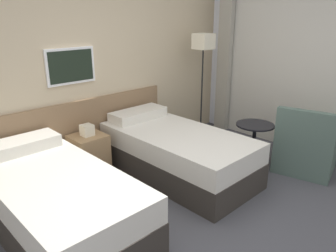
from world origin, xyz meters
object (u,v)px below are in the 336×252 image
object	(u,v)px
bed_near_door	(56,201)
nightstand	(89,155)
armchair	(306,149)
floor_lamp	(203,50)
bed_near_window	(176,152)
side_table	(254,136)

from	to	relation	value
bed_near_door	nightstand	size ratio (longest dim) A/B	2.95
bed_near_door	nightstand	xyz separation A→B (m)	(0.82, 0.76, -0.02)
bed_near_door	armchair	world-z (taller)	armchair
bed_near_door	floor_lamp	xyz separation A→B (m)	(2.82, 0.59, 1.16)
armchair	bed_near_window	bearing A→B (deg)	37.55
armchair	nightstand	bearing A→B (deg)	36.39
bed_near_window	bed_near_door	bearing A→B (deg)	180.00
floor_lamp	nightstand	bearing A→B (deg)	175.27
floor_lamp	side_table	bearing A→B (deg)	-101.17
bed_near_door	bed_near_window	distance (m)	1.64
bed_near_door	armchair	xyz separation A→B (m)	(2.98, -1.11, -0.01)
bed_near_door	floor_lamp	bearing A→B (deg)	11.86
bed_near_window	floor_lamp	world-z (taller)	floor_lamp
bed_near_door	bed_near_window	size ratio (longest dim) A/B	1.00
bed_near_door	side_table	xyz separation A→B (m)	(2.59, -0.54, 0.12)
bed_near_door	side_table	world-z (taller)	bed_near_door
floor_lamp	armchair	bearing A→B (deg)	-84.71
nightstand	side_table	xyz separation A→B (m)	(1.77, -1.30, 0.13)
bed_near_window	side_table	bearing A→B (deg)	-29.59
floor_lamp	armchair	size ratio (longest dim) A/B	1.88
bed_near_window	armchair	world-z (taller)	armchair
side_table	bed_near_window	bearing A→B (deg)	150.41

